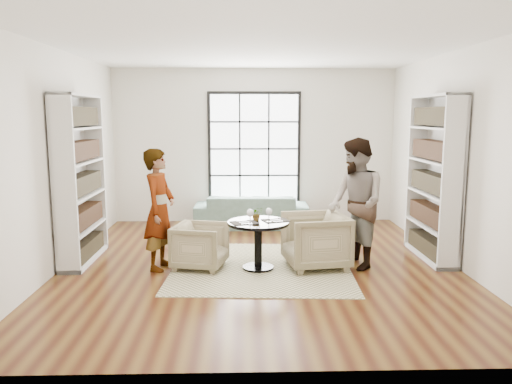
{
  "coord_description": "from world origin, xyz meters",
  "views": [
    {
      "loc": [
        -0.25,
        -6.85,
        2.11
      ],
      "look_at": [
        -0.04,
        0.4,
        0.99
      ],
      "focal_mm": 35.0,
      "sensor_mm": 36.0,
      "label": 1
    }
  ],
  "objects_px": {
    "armchair_left": "(200,246)",
    "wine_glass_right": "(269,212)",
    "flower_centerpiece": "(257,214)",
    "pedestal_table": "(258,235)",
    "sofa": "(251,211)",
    "armchair_right": "(315,241)",
    "person_left": "(159,209)",
    "person_right": "(356,204)",
    "wine_glass_left": "(250,213)"
  },
  "relations": [
    {
      "from": "armchair_left",
      "to": "person_left",
      "type": "distance_m",
      "value": 0.75
    },
    {
      "from": "person_left",
      "to": "wine_glass_right",
      "type": "relative_size",
      "value": 8.44
    },
    {
      "from": "armchair_left",
      "to": "wine_glass_right",
      "type": "relative_size",
      "value": 3.51
    },
    {
      "from": "pedestal_table",
      "to": "wine_glass_right",
      "type": "height_order",
      "value": "wine_glass_right"
    },
    {
      "from": "person_left",
      "to": "flower_centerpiece",
      "type": "height_order",
      "value": "person_left"
    },
    {
      "from": "person_right",
      "to": "wine_glass_right",
      "type": "xyz_separation_m",
      "value": [
        -1.2,
        -0.12,
        -0.09
      ]
    },
    {
      "from": "pedestal_table",
      "to": "armchair_right",
      "type": "xyz_separation_m",
      "value": [
        0.8,
        0.06,
        -0.11
      ]
    },
    {
      "from": "armchair_right",
      "to": "wine_glass_left",
      "type": "height_order",
      "value": "wine_glass_left"
    },
    {
      "from": "armchair_right",
      "to": "wine_glass_right",
      "type": "xyz_separation_m",
      "value": [
        -0.65,
        -0.12,
        0.43
      ]
    },
    {
      "from": "person_left",
      "to": "flower_centerpiece",
      "type": "xyz_separation_m",
      "value": [
        1.33,
        -0.0,
        -0.07
      ]
    },
    {
      "from": "person_right",
      "to": "sofa",
      "type": "bearing_deg",
      "value": -164.68
    },
    {
      "from": "person_right",
      "to": "wine_glass_right",
      "type": "bearing_deg",
      "value": -97.33
    },
    {
      "from": "armchair_right",
      "to": "flower_centerpiece",
      "type": "relative_size",
      "value": 4.48
    },
    {
      "from": "armchair_left",
      "to": "armchair_right",
      "type": "bearing_deg",
      "value": -77.49
    },
    {
      "from": "person_left",
      "to": "flower_centerpiece",
      "type": "relative_size",
      "value": 8.88
    },
    {
      "from": "person_right",
      "to": "person_left",
      "type": "bearing_deg",
      "value": -103.1
    },
    {
      "from": "sofa",
      "to": "wine_glass_left",
      "type": "distance_m",
      "value": 2.88
    },
    {
      "from": "flower_centerpiece",
      "to": "wine_glass_right",
      "type": "bearing_deg",
      "value": -37.77
    },
    {
      "from": "armchair_left",
      "to": "flower_centerpiece",
      "type": "relative_size",
      "value": 3.69
    },
    {
      "from": "flower_centerpiece",
      "to": "pedestal_table",
      "type": "bearing_deg",
      "value": -75.84
    },
    {
      "from": "wine_glass_left",
      "to": "person_right",
      "type": "bearing_deg",
      "value": 9.3
    },
    {
      "from": "armchair_right",
      "to": "wine_glass_right",
      "type": "distance_m",
      "value": 0.79
    },
    {
      "from": "pedestal_table",
      "to": "flower_centerpiece",
      "type": "xyz_separation_m",
      "value": [
        -0.02,
        0.07,
        0.28
      ]
    },
    {
      "from": "pedestal_table",
      "to": "sofa",
      "type": "height_order",
      "value": "pedestal_table"
    },
    {
      "from": "armchair_right",
      "to": "flower_centerpiece",
      "type": "xyz_separation_m",
      "value": [
        -0.82,
        0.01,
        0.38
      ]
    },
    {
      "from": "flower_centerpiece",
      "to": "armchair_left",
      "type": "bearing_deg",
      "value": 179.85
    },
    {
      "from": "person_left",
      "to": "person_right",
      "type": "bearing_deg",
      "value": -78.07
    },
    {
      "from": "pedestal_table",
      "to": "person_right",
      "type": "relative_size",
      "value": 0.47
    },
    {
      "from": "sofa",
      "to": "armchair_right",
      "type": "distance_m",
      "value": 2.73
    },
    {
      "from": "armchair_left",
      "to": "wine_glass_left",
      "type": "height_order",
      "value": "wine_glass_left"
    },
    {
      "from": "sofa",
      "to": "wine_glass_left",
      "type": "bearing_deg",
      "value": 89.84
    },
    {
      "from": "armchair_left",
      "to": "person_left",
      "type": "height_order",
      "value": "person_left"
    },
    {
      "from": "armchair_right",
      "to": "sofa",
      "type": "bearing_deg",
      "value": -170.81
    },
    {
      "from": "pedestal_table",
      "to": "wine_glass_left",
      "type": "bearing_deg",
      "value": -122.9
    },
    {
      "from": "pedestal_table",
      "to": "sofa",
      "type": "relative_size",
      "value": 0.4
    },
    {
      "from": "pedestal_table",
      "to": "wine_glass_right",
      "type": "bearing_deg",
      "value": -19.64
    },
    {
      "from": "wine_glass_left",
      "to": "wine_glass_right",
      "type": "relative_size",
      "value": 1.05
    },
    {
      "from": "person_right",
      "to": "wine_glass_right",
      "type": "distance_m",
      "value": 1.21
    },
    {
      "from": "pedestal_table",
      "to": "armchair_left",
      "type": "relative_size",
      "value": 1.21
    },
    {
      "from": "person_left",
      "to": "person_right",
      "type": "height_order",
      "value": "person_right"
    },
    {
      "from": "sofa",
      "to": "person_left",
      "type": "relative_size",
      "value": 1.28
    },
    {
      "from": "person_left",
      "to": "wine_glass_right",
      "type": "xyz_separation_m",
      "value": [
        1.49,
        -0.13,
        -0.02
      ]
    },
    {
      "from": "armchair_right",
      "to": "wine_glass_left",
      "type": "distance_m",
      "value": 1.04
    },
    {
      "from": "person_right",
      "to": "wine_glass_right",
      "type": "height_order",
      "value": "person_right"
    },
    {
      "from": "wine_glass_right",
      "to": "flower_centerpiece",
      "type": "distance_m",
      "value": 0.21
    },
    {
      "from": "armchair_right",
      "to": "wine_glass_right",
      "type": "height_order",
      "value": "wine_glass_right"
    },
    {
      "from": "pedestal_table",
      "to": "person_left",
      "type": "xyz_separation_m",
      "value": [
        -1.35,
        0.08,
        0.34
      ]
    },
    {
      "from": "sofa",
      "to": "flower_centerpiece",
      "type": "relative_size",
      "value": 11.33
    },
    {
      "from": "wine_glass_right",
      "to": "flower_centerpiece",
      "type": "relative_size",
      "value": 1.05
    },
    {
      "from": "sofa",
      "to": "armchair_right",
      "type": "height_order",
      "value": "armchair_right"
    }
  ]
}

